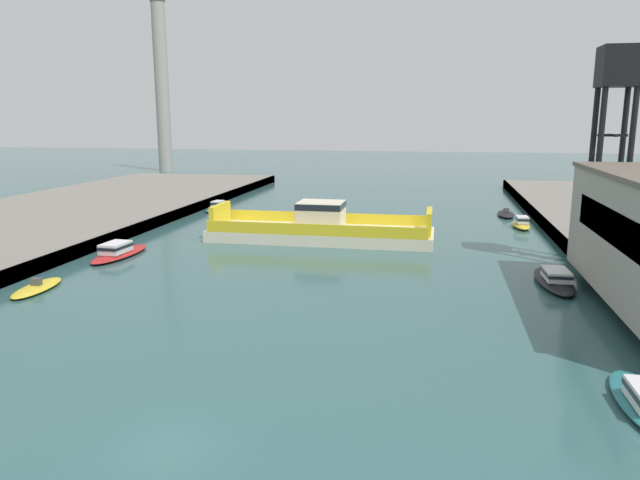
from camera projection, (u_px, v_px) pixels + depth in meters
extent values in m
plane|color=#335B5B|center=(169.00, 449.00, 21.75)|extent=(400.00, 400.00, 0.00)
cube|color=#4C4742|center=(26.00, 270.00, 44.82)|extent=(0.30, 140.00, 1.21)
cube|color=#4C4742|center=(623.00, 303.00, 36.86)|extent=(0.30, 140.00, 1.21)
cube|color=beige|center=(321.00, 234.00, 58.87)|extent=(22.11, 7.17, 1.10)
cube|color=yellow|center=(327.00, 218.00, 62.00)|extent=(21.21, 0.17, 1.10)
cube|color=yellow|center=(314.00, 230.00, 55.29)|extent=(21.21, 0.17, 1.10)
cube|color=beige|center=(321.00, 215.00, 58.48)|extent=(4.43, 3.92, 2.73)
cube|color=black|center=(321.00, 205.00, 58.27)|extent=(4.47, 3.96, 0.60)
cube|color=yellow|center=(429.00, 222.00, 56.51)|extent=(0.51, 4.98, 2.20)
cube|color=yellow|center=(220.00, 215.00, 60.56)|extent=(0.51, 4.98, 2.20)
ellipsoid|color=#237075|center=(216.00, 209.00, 77.52)|extent=(2.19, 5.39, 0.48)
cube|color=silver|center=(218.00, 204.00, 77.76)|extent=(1.35, 1.94, 0.75)
cube|color=black|center=(218.00, 203.00, 77.74)|extent=(1.39, 2.00, 0.23)
ellipsoid|color=red|center=(120.00, 254.00, 51.88)|extent=(2.85, 7.94, 0.47)
cube|color=silver|center=(116.00, 248.00, 51.19)|extent=(1.87, 2.82, 0.88)
cube|color=black|center=(115.00, 246.00, 51.16)|extent=(1.92, 2.90, 0.26)
ellipsoid|color=yellow|center=(37.00, 288.00, 41.68)|extent=(2.40, 5.60, 0.38)
cube|color=#4C4C51|center=(36.00, 282.00, 41.59)|extent=(0.71, 0.46, 0.50)
ellipsoid|color=yellow|center=(521.00, 225.00, 65.43)|extent=(1.90, 5.27, 0.57)
cube|color=silver|center=(522.00, 220.00, 64.92)|extent=(1.27, 1.87, 0.77)
cube|color=black|center=(522.00, 219.00, 64.90)|extent=(1.30, 1.92, 0.23)
ellipsoid|color=black|center=(554.00, 281.00, 43.06)|extent=(2.63, 7.95, 0.58)
cube|color=silver|center=(556.00, 274.00, 42.36)|extent=(1.73, 2.81, 0.72)
cube|color=black|center=(556.00, 273.00, 42.34)|extent=(1.78, 2.89, 0.22)
ellipsoid|color=black|center=(506.00, 214.00, 73.12)|extent=(2.04, 5.67, 0.52)
cube|color=#4C4C51|center=(506.00, 210.00, 73.01)|extent=(0.69, 0.41, 0.50)
cube|color=black|center=(609.00, 225.00, 35.25)|extent=(0.08, 14.09, 2.02)
cylinder|color=black|center=(590.00, 171.00, 47.88)|extent=(0.44, 0.44, 13.04)
cylinder|color=black|center=(620.00, 171.00, 47.46)|extent=(0.44, 0.44, 13.04)
cylinder|color=black|center=(597.00, 173.00, 45.75)|extent=(0.44, 0.44, 13.04)
cylinder|color=black|center=(628.00, 174.00, 45.33)|extent=(0.44, 0.44, 13.04)
cube|color=black|center=(606.00, 197.00, 47.00)|extent=(2.21, 0.20, 0.20)
cube|color=black|center=(606.00, 197.00, 47.00)|extent=(0.20, 2.21, 0.20)
cube|color=black|center=(613.00, 135.00, 46.03)|extent=(2.21, 0.20, 0.20)
cube|color=black|center=(613.00, 135.00, 46.03)|extent=(0.20, 2.21, 0.20)
cube|color=black|center=(619.00, 66.00, 44.97)|extent=(2.88, 2.88, 3.06)
cylinder|color=#9E998E|center=(162.00, 84.00, 130.46)|extent=(3.00, 3.00, 38.42)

